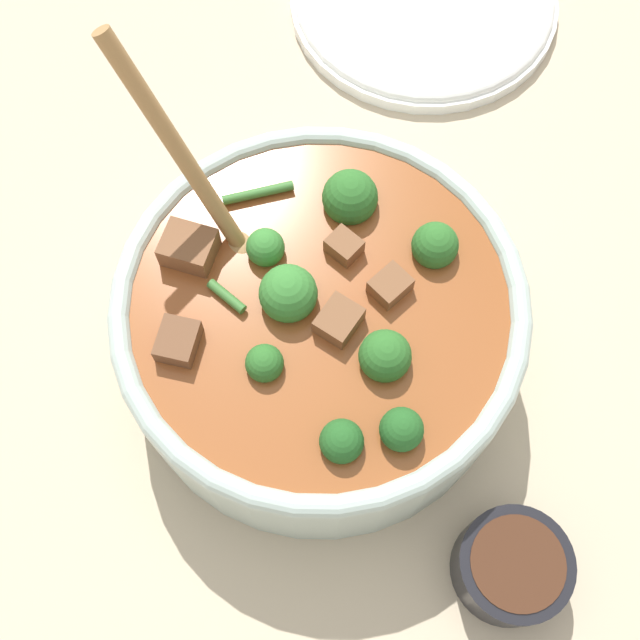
% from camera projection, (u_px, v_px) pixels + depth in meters
% --- Properties ---
extents(ground_plane, '(4.00, 4.00, 0.00)m').
position_uv_depth(ground_plane, '(320.00, 352.00, 0.64)').
color(ground_plane, '#C6B293').
extents(stew_bowl, '(0.31, 0.29, 0.25)m').
position_uv_depth(stew_bowl, '(320.00, 323.00, 0.58)').
color(stew_bowl, '#B2C6BC').
rests_on(stew_bowl, ground_plane).
extents(condiment_bowl, '(0.08, 0.08, 0.05)m').
position_uv_depth(condiment_bowl, '(510.00, 568.00, 0.55)').
color(condiment_bowl, black).
rests_on(condiment_bowl, ground_plane).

